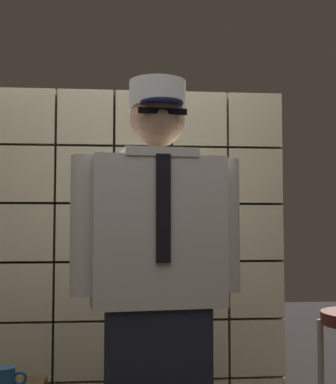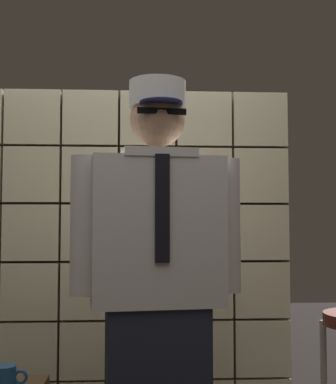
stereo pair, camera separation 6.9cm
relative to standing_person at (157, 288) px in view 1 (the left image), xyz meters
The scene contains 3 objects.
glass_block_wall 0.87m from the standing_person, 102.43° to the left, with size 1.95×0.10×1.95m.
standing_person is the anchor object (origin of this frame).
coffee_mug 0.67m from the standing_person, behind, with size 0.13×0.08×0.09m.
Camera 1 is at (0.05, -1.76, 1.16)m, focal length 49.08 mm.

